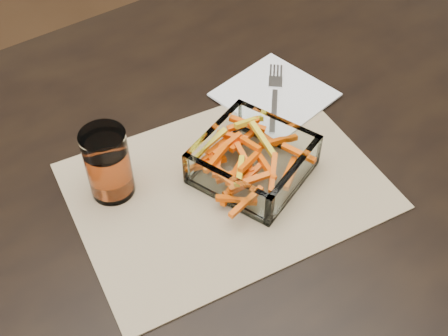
# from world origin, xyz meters

# --- Properties ---
(dining_table) EXTENTS (1.60, 0.90, 0.75)m
(dining_table) POSITION_xyz_m (0.00, 0.00, 0.66)
(dining_table) COLOR black
(dining_table) RESTS_ON ground
(placemat) EXTENTS (0.49, 0.39, 0.00)m
(placemat) POSITION_xyz_m (-0.14, -0.09, 0.75)
(placemat) COLOR tan
(placemat) RESTS_ON dining_table
(glass_bowl) EXTENTS (0.19, 0.19, 0.06)m
(glass_bowl) POSITION_xyz_m (-0.10, -0.09, 0.78)
(glass_bowl) COLOR white
(glass_bowl) RESTS_ON placemat
(tumbler) EXTENTS (0.07, 0.07, 0.11)m
(tumbler) POSITION_xyz_m (-0.29, 0.00, 0.81)
(tumbler) COLOR white
(tumbler) RESTS_ON placemat
(napkin) EXTENTS (0.19, 0.19, 0.00)m
(napkin) POSITION_xyz_m (0.05, 0.03, 0.76)
(napkin) COLOR white
(napkin) RESTS_ON placemat
(fork) EXTENTS (0.13, 0.15, 0.00)m
(fork) POSITION_xyz_m (0.05, 0.03, 0.76)
(fork) COLOR silver
(fork) RESTS_ON napkin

